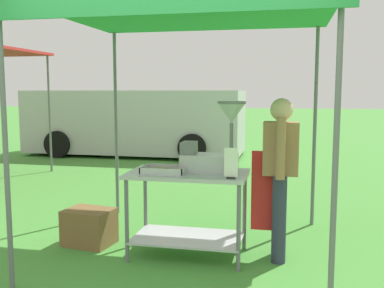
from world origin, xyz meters
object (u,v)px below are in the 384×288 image
object	(u,v)px
donut_tray	(164,171)
donut_fryer	(215,146)
stall_canopy	(190,16)
supply_crate	(89,227)
donut_cart	(188,197)
menu_sign	(231,165)
van_silver	(135,121)
vendor	(280,170)

from	to	relation	value
donut_tray	donut_fryer	xyz separation A→B (m)	(0.47, 0.18, 0.24)
stall_canopy	supply_crate	xyz separation A→B (m)	(-1.13, 0.01, -2.22)
donut_fryer	supply_crate	world-z (taller)	donut_fryer
donut_cart	donut_tray	bearing A→B (deg)	-150.04
stall_canopy	donut_tray	bearing A→B (deg)	-133.79
donut_cart	donut_tray	size ratio (longest dim) A/B	2.78
supply_crate	menu_sign	bearing A→B (deg)	-12.17
menu_sign	supply_crate	distance (m)	1.82
menu_sign	van_silver	world-z (taller)	van_silver
stall_canopy	supply_crate	size ratio (longest dim) A/B	5.00
stall_canopy	van_silver	bearing A→B (deg)	113.64
vendor	van_silver	distance (m)	7.77
stall_canopy	donut_fryer	bearing A→B (deg)	-8.42
supply_crate	van_silver	xyz separation A→B (m)	(-1.82, 6.75, 0.68)
donut_fryer	supply_crate	xyz separation A→B (m)	(-1.40, 0.05, -0.94)
vendor	supply_crate	size ratio (longest dim) A/B	2.87
donut_fryer	menu_sign	xyz separation A→B (m)	(0.20, -0.30, -0.14)
stall_canopy	donut_fryer	xyz separation A→B (m)	(0.26, -0.04, -1.27)
supply_crate	donut_fryer	bearing A→B (deg)	-1.88
donut_tray	menu_sign	distance (m)	0.69
stall_canopy	supply_crate	world-z (taller)	stall_canopy
stall_canopy	donut_cart	size ratio (longest dim) A/B	2.35
menu_sign	supply_crate	size ratio (longest dim) A/B	0.51
donut_fryer	vendor	world-z (taller)	vendor
vendor	supply_crate	bearing A→B (deg)	-179.97
donut_cart	stall_canopy	bearing A→B (deg)	90.00
stall_canopy	menu_sign	world-z (taller)	stall_canopy
menu_sign	vendor	xyz separation A→B (m)	(0.44, 0.35, -0.09)
donut_cart	vendor	xyz separation A→B (m)	(0.90, 0.11, 0.29)
supply_crate	van_silver	world-z (taller)	van_silver
donut_tray	menu_sign	size ratio (longest dim) A/B	1.49
donut_cart	van_silver	xyz separation A→B (m)	(-2.96, 6.85, 0.26)
donut_cart	supply_crate	xyz separation A→B (m)	(-1.13, 0.10, -0.42)
donut_tray	van_silver	xyz separation A→B (m)	(-2.75, 6.97, -0.01)
donut_cart	van_silver	bearing A→B (deg)	113.34
supply_crate	stall_canopy	bearing A→B (deg)	-0.35
donut_fryer	vendor	distance (m)	0.68
vendor	supply_crate	distance (m)	2.16
donut_tray	van_silver	distance (m)	7.49
donut_tray	van_silver	bearing A→B (deg)	111.50
vendor	donut_tray	bearing A→B (deg)	-168.48
van_silver	donut_cart	bearing A→B (deg)	-66.66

